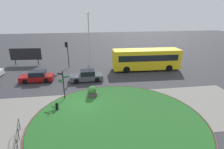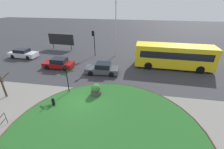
# 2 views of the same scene
# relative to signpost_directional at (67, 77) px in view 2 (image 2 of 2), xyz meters

# --- Properties ---
(ground) EXTENTS (120.00, 120.00, 0.00)m
(ground) POSITION_rel_signpost_directional_xyz_m (1.85, -1.31, -1.78)
(ground) COLOR #333338
(sidewalk_paving) EXTENTS (32.00, 8.21, 0.02)m
(sidewalk_paving) POSITION_rel_signpost_directional_xyz_m (1.85, -3.20, -1.77)
(sidewalk_paving) COLOR gray
(sidewalk_paving) RESTS_ON ground
(grass_island) EXTENTS (14.17, 14.17, 0.10)m
(grass_island) POSITION_rel_signpost_directional_xyz_m (4.70, -4.80, -1.73)
(grass_island) COLOR #235B23
(grass_island) RESTS_ON ground
(grass_kerb_ring) EXTENTS (14.48, 14.48, 0.11)m
(grass_kerb_ring) POSITION_rel_signpost_directional_xyz_m (4.70, -4.80, -1.73)
(grass_kerb_ring) COLOR brown
(grass_kerb_ring) RESTS_ON ground
(signpost_directional) EXTENTS (1.20, 0.70, 3.08)m
(signpost_directional) POSITION_rel_signpost_directional_xyz_m (0.00, 0.00, 0.00)
(signpost_directional) COLOR black
(signpost_directional) RESTS_ON ground
(bollard_foreground) EXTENTS (0.25, 0.25, 0.78)m
(bollard_foreground) POSITION_rel_signpost_directional_xyz_m (-0.46, -2.21, -1.39)
(bollard_foreground) COLOR black
(bollard_foreground) RESTS_ON ground
(bus_yellow) EXTENTS (10.09, 2.93, 3.11)m
(bus_yellow) POSITION_rel_signpost_directional_xyz_m (11.37, 8.20, -0.11)
(bus_yellow) COLOR yellow
(bus_yellow) RESTS_ON ground
(car_near_lane) EXTENTS (4.21, 1.93, 1.40)m
(car_near_lane) POSITION_rel_signpost_directional_xyz_m (2.38, 4.87, -1.15)
(car_near_lane) COLOR #474C51
(car_near_lane) RESTS_ON ground
(car_far_lane) EXTENTS (4.48, 1.92, 1.38)m
(car_far_lane) POSITION_rel_signpost_directional_xyz_m (-11.37, 8.42, -1.14)
(car_far_lane) COLOR silver
(car_far_lane) RESTS_ON ground
(car_trailing) EXTENTS (4.05, 1.77, 1.38)m
(car_trailing) POSITION_rel_signpost_directional_xyz_m (-3.85, 5.55, -1.15)
(car_trailing) COLOR maroon
(car_trailing) RESTS_ON ground
(traffic_light_near) EXTENTS (0.49, 0.31, 4.00)m
(traffic_light_near) POSITION_rel_signpost_directional_xyz_m (-0.43, 11.20, 1.14)
(traffic_light_near) COLOR black
(traffic_light_near) RESTS_ON ground
(lamppost_tall) EXTENTS (0.32, 0.32, 8.26)m
(lamppost_tall) POSITION_rel_signpost_directional_xyz_m (3.05, 11.52, 2.64)
(lamppost_tall) COLOR #B7B7BC
(lamppost_tall) RESTS_ON ground
(billboard_left) EXTENTS (4.99, 0.52, 2.78)m
(billboard_left) POSITION_rel_signpost_directional_xyz_m (-7.27, 13.65, -0.00)
(billboard_left) COLOR black
(billboard_left) RESTS_ON ground
(planter_near_signpost) EXTENTS (1.02, 1.02, 1.26)m
(planter_near_signpost) POSITION_rel_signpost_directional_xyz_m (2.84, -0.02, -1.22)
(planter_near_signpost) COLOR #47423D
(planter_near_signpost) RESTS_ON ground
(street_tree_bare) EXTENTS (1.19, 1.34, 2.79)m
(street_tree_bare) POSITION_rel_signpost_directional_xyz_m (-5.76, -1.63, -0.43)
(street_tree_bare) COLOR #423323
(street_tree_bare) RESTS_ON ground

